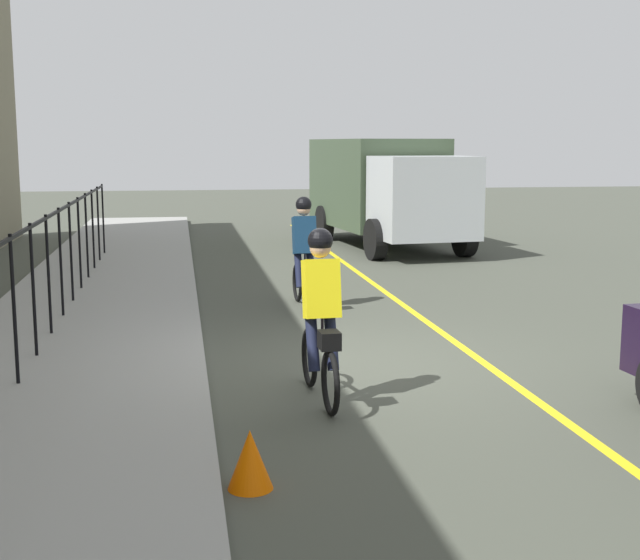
# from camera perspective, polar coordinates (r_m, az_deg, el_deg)

# --- Properties ---
(ground_plane) EXTENTS (80.00, 80.00, 0.00)m
(ground_plane) POSITION_cam_1_polar(r_m,az_deg,el_deg) (10.68, 2.13, -5.47)
(ground_plane) COLOR #42463B
(lane_line_centre) EXTENTS (36.00, 0.12, 0.01)m
(lane_line_centre) POSITION_cam_1_polar(r_m,az_deg,el_deg) (11.10, 10.28, -5.03)
(lane_line_centre) COLOR yellow
(lane_line_centre) RESTS_ON ground
(sidewalk) EXTENTS (40.00, 3.20, 0.15)m
(sidewalk) POSITION_cam_1_polar(r_m,az_deg,el_deg) (10.55, -16.38, -5.61)
(sidewalk) COLOR gray
(sidewalk) RESTS_ON ground
(iron_fence) EXTENTS (18.58, 0.04, 1.60)m
(iron_fence) POSITION_cam_1_polar(r_m,az_deg,el_deg) (11.36, -18.04, 1.46)
(iron_fence) COLOR black
(iron_fence) RESTS_ON sidewalk
(cyclist_lead) EXTENTS (1.71, 0.38, 1.83)m
(cyclist_lead) POSITION_cam_1_polar(r_m,az_deg,el_deg) (13.99, -1.06, 1.80)
(cyclist_lead) COLOR black
(cyclist_lead) RESTS_ON ground
(cyclist_follow) EXTENTS (1.71, 0.38, 1.83)m
(cyclist_follow) POSITION_cam_1_polar(r_m,az_deg,el_deg) (8.87, 0.06, -2.43)
(cyclist_follow) COLOR black
(cyclist_follow) RESTS_ON ground
(box_truck_background) EXTENTS (6.92, 3.12, 2.78)m
(box_truck_background) POSITION_cam_1_polar(r_m,az_deg,el_deg) (22.55, 4.33, 6.16)
(box_truck_background) COLOR #3C4C36
(box_truck_background) RESTS_ON ground
(traffic_cone_near) EXTENTS (0.36, 0.36, 0.48)m
(traffic_cone_near) POSITION_cam_1_polar(r_m,az_deg,el_deg) (6.88, -4.65, -11.75)
(traffic_cone_near) COLOR #F36101
(traffic_cone_near) RESTS_ON ground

